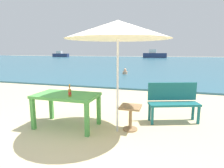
# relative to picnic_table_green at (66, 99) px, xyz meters

# --- Properties ---
(ground_plane) EXTENTS (120.00, 120.00, 0.00)m
(ground_plane) POSITION_rel_picnic_table_green_xyz_m (0.72, -0.59, -0.65)
(ground_plane) COLOR beige
(sea_water) EXTENTS (120.00, 50.00, 0.08)m
(sea_water) POSITION_rel_picnic_table_green_xyz_m (0.72, 29.41, -0.61)
(sea_water) COLOR #2D6075
(sea_water) RESTS_ON ground_plane
(picnic_table_green) EXTENTS (1.40, 0.80, 0.76)m
(picnic_table_green) POSITION_rel_picnic_table_green_xyz_m (0.00, 0.00, 0.00)
(picnic_table_green) COLOR #4C9E47
(picnic_table_green) RESTS_ON ground_plane
(beer_bottle_amber) EXTENTS (0.07, 0.07, 0.26)m
(beer_bottle_amber) POSITION_rel_picnic_table_green_xyz_m (0.19, -0.18, 0.20)
(beer_bottle_amber) COLOR brown
(beer_bottle_amber) RESTS_ON picnic_table_green
(patio_umbrella) EXTENTS (2.10, 2.10, 2.30)m
(patio_umbrella) POSITION_rel_picnic_table_green_xyz_m (1.16, 0.07, 1.47)
(patio_umbrella) COLOR silver
(patio_umbrella) RESTS_ON ground_plane
(side_table_wood) EXTENTS (0.44, 0.44, 0.54)m
(side_table_wood) POSITION_rel_picnic_table_green_xyz_m (1.41, 0.22, -0.30)
(side_table_wood) COLOR olive
(side_table_wood) RESTS_ON ground_plane
(bench_teal_center) EXTENTS (1.25, 0.73, 0.95)m
(bench_teal_center) POSITION_rel_picnic_table_green_xyz_m (2.31, 1.03, -0.11)
(bench_teal_center) COLOR #196066
(bench_teal_center) RESTS_ON ground_plane
(swimmer_person) EXTENTS (0.34, 0.34, 0.41)m
(swimmer_person) POSITION_rel_picnic_table_green_xyz_m (-0.73, 9.48, -0.41)
(swimmer_person) COLOR tan
(swimmer_person) RESTS_ON sea_water
(boat_tanker) EXTENTS (5.62, 1.53, 2.04)m
(boat_tanker) POSITION_rel_picnic_table_green_xyz_m (-0.89, 43.78, 0.16)
(boat_tanker) COLOR navy
(boat_tanker) RESTS_ON sea_water
(boat_ferry) EXTENTS (4.64, 1.26, 1.69)m
(boat_ferry) POSITION_rel_picnic_table_green_xyz_m (-26.92, 43.72, 0.04)
(boat_ferry) COLOR navy
(boat_ferry) RESTS_ON sea_water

